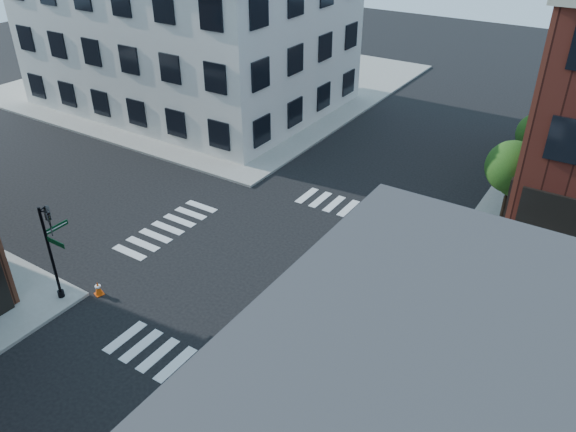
# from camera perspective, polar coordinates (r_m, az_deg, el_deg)

# --- Properties ---
(ground) EXTENTS (120.00, 120.00, 0.00)m
(ground) POSITION_cam_1_polar(r_m,az_deg,el_deg) (26.30, -0.96, -5.64)
(ground) COLOR black
(ground) RESTS_ON ground
(sidewalk_nw) EXTENTS (30.00, 30.00, 0.15)m
(sidewalk_nw) POSITION_cam_1_polar(r_m,az_deg,el_deg) (52.96, -7.44, 13.49)
(sidewalk_nw) COLOR gray
(sidewalk_nw) RESTS_ON ground
(building_nw) EXTENTS (22.00, 16.00, 11.00)m
(building_nw) POSITION_cam_1_polar(r_m,az_deg,el_deg) (46.67, -9.99, 17.86)
(building_nw) COLOR silver
(building_nw) RESTS_ON ground
(tree_near) EXTENTS (2.69, 2.69, 4.49)m
(tree_near) POSITION_cam_1_polar(r_m,az_deg,el_deg) (30.49, 21.88, 4.36)
(tree_near) COLOR black
(tree_near) RESTS_ON ground
(tree_far) EXTENTS (2.43, 2.43, 4.07)m
(tree_far) POSITION_cam_1_polar(r_m,az_deg,el_deg) (36.10, 24.05, 7.40)
(tree_far) COLOR black
(tree_far) RESTS_ON ground
(signal_pole) EXTENTS (1.29, 1.24, 4.60)m
(signal_pole) POSITION_cam_1_polar(r_m,az_deg,el_deg) (25.01, -22.86, -2.59)
(signal_pole) COLOR black
(signal_pole) RESTS_ON ground
(box_truck) EXTENTS (9.04, 3.45, 4.01)m
(box_truck) POSITION_cam_1_polar(r_m,az_deg,el_deg) (20.79, 23.62, -13.04)
(box_truck) COLOR silver
(box_truck) RESTS_ON ground
(traffic_cone) EXTENTS (0.46, 0.46, 0.67)m
(traffic_cone) POSITION_cam_1_polar(r_m,az_deg,el_deg) (26.11, -18.72, -6.98)
(traffic_cone) COLOR #F14E0A
(traffic_cone) RESTS_ON ground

